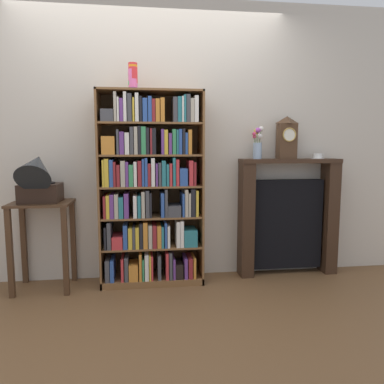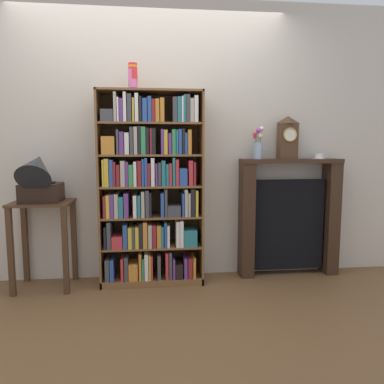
% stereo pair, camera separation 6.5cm
% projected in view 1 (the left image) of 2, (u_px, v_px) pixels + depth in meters
% --- Properties ---
extents(ground_plane, '(7.83, 6.40, 0.02)m').
position_uv_depth(ground_plane, '(153.00, 285.00, 3.36)').
color(ground_plane, brown).
extents(wall_back, '(4.83, 0.08, 2.60)m').
position_uv_depth(wall_back, '(170.00, 142.00, 3.50)').
color(wall_back, beige).
rests_on(wall_back, ground).
extents(bookshelf, '(0.93, 0.33, 1.74)m').
position_uv_depth(bookshelf, '(150.00, 191.00, 3.31)').
color(bookshelf, brown).
rests_on(bookshelf, ground).
extents(cup_stack, '(0.08, 0.08, 0.22)m').
position_uv_depth(cup_stack, '(133.00, 76.00, 3.14)').
color(cup_stack, purple).
rests_on(cup_stack, bookshelf).
extents(side_table_left, '(0.50, 0.42, 0.78)m').
position_uv_depth(side_table_left, '(43.00, 228.00, 3.20)').
color(side_table_left, '#472D1C').
rests_on(side_table_left, ground).
extents(gramophone, '(0.33, 0.45, 0.51)m').
position_uv_depth(gramophone, '(38.00, 178.00, 3.08)').
color(gramophone, black).
rests_on(gramophone, side_table_left).
extents(fireplace_mantel, '(0.97, 0.22, 1.14)m').
position_uv_depth(fireplace_mantel, '(287.00, 218.00, 3.61)').
color(fireplace_mantel, '#382316').
rests_on(fireplace_mantel, ground).
extents(mantel_clock, '(0.17, 0.13, 0.40)m').
position_uv_depth(mantel_clock, '(287.00, 138.00, 3.49)').
color(mantel_clock, '#472D1C').
rests_on(mantel_clock, fireplace_mantel).
extents(flower_vase, '(0.10, 0.17, 0.30)m').
position_uv_depth(flower_vase, '(258.00, 144.00, 3.46)').
color(flower_vase, '#99B2D1').
rests_on(flower_vase, fireplace_mantel).
extents(teacup_with_saucer, '(0.13, 0.13, 0.05)m').
position_uv_depth(teacup_with_saucer, '(318.00, 156.00, 3.55)').
color(teacup_with_saucer, white).
rests_on(teacup_with_saucer, fireplace_mantel).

